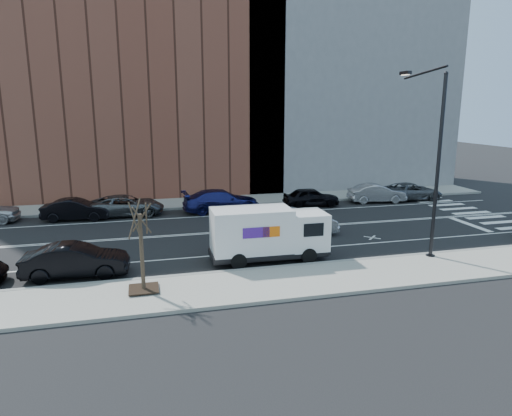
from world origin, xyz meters
name	(u,v)px	position (x,y,z in m)	size (l,w,h in m)	color
ground	(258,230)	(0.00, 0.00, 0.00)	(120.00, 120.00, 0.00)	black
sidewalk_near	(309,280)	(0.00, -8.80, 0.07)	(44.00, 3.60, 0.15)	gray
sidewalk_far	(231,201)	(0.00, 8.80, 0.07)	(44.00, 3.60, 0.15)	gray
curb_near	(295,266)	(0.00, -7.00, 0.08)	(44.00, 0.25, 0.17)	gray
curb_far	(235,205)	(0.00, 7.00, 0.08)	(44.00, 0.25, 0.17)	gray
crosswalk	(478,215)	(16.00, 0.00, 0.00)	(3.00, 14.00, 0.01)	white
road_markings	(258,230)	(0.00, 0.00, 0.00)	(40.00, 8.60, 0.01)	white
bldg_brick	(121,64)	(-8.00, 15.60, 11.00)	(26.00, 10.00, 22.00)	brown
bldg_concrete	(340,46)	(12.00, 15.60, 13.00)	(20.00, 10.00, 26.00)	slate
streetlight	(433,157)	(7.00, -6.91, 5.08)	(0.44, 4.02, 9.34)	black
street_tree	(142,260)	(-7.00, -8.40, 1.45)	(1.20, 1.20, 3.75)	black
fedex_van	(268,233)	(-0.96, -5.60, 1.39)	(5.85, 2.16, 2.65)	black
far_parked_b	(76,209)	(-11.20, 5.46, 0.72)	(1.53, 4.38, 1.44)	black
far_parked_c	(126,205)	(-8.00, 5.94, 0.72)	(2.40, 5.20, 1.45)	#53575C
far_parked_d	(221,201)	(-1.35, 5.56, 0.80)	(2.25, 5.53, 1.61)	navy
far_parked_e	(311,197)	(5.60, 5.59, 0.72)	(1.71, 4.24, 1.45)	black
far_parked_f	(377,193)	(11.20, 5.73, 0.73)	(1.55, 4.46, 1.47)	#9D9CA1
far_parked_g	(411,191)	(14.40, 5.94, 0.70)	(2.31, 5.02, 1.39)	#4B4E53
driving_sedan	(296,223)	(1.81, -1.84, 0.81)	(1.71, 4.90, 1.62)	#A2A3A7
near_parked_rear_a	(76,261)	(-9.88, -5.66, 0.75)	(1.59, 4.55, 1.50)	black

